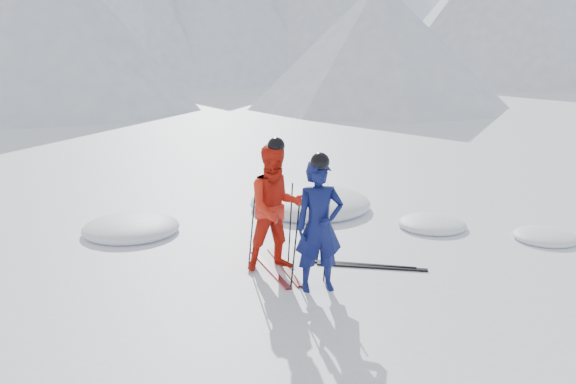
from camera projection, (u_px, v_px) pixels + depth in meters
name	position (u px, v px, depth m)	size (l,w,h in m)	color
ground	(405.00, 251.00, 10.20)	(160.00, 160.00, 0.00)	white
skier_blue	(319.00, 226.00, 8.41)	(0.68, 0.44, 1.86)	#0C144C
skier_red	(276.00, 208.00, 9.18)	(0.94, 0.73, 1.94)	red
pole_blue_left	(295.00, 247.00, 8.50)	(0.02, 0.02, 1.24)	black
pole_blue_right	(326.00, 240.00, 8.81)	(0.02, 0.02, 1.24)	black
pole_red_left	(252.00, 226.00, 9.36)	(0.02, 0.02, 1.29)	black
pole_red_right	(290.00, 223.00, 9.51)	(0.02, 0.02, 1.29)	black
ski_worn_left	(270.00, 269.00, 9.36)	(0.09, 1.70, 0.03)	black
ski_worn_right	(284.00, 266.00, 9.46)	(0.09, 1.70, 0.03)	black
ski_loose_a	(361.00, 265.00, 9.52)	(0.09, 1.70, 0.03)	black
ski_loose_b	(372.00, 267.00, 9.43)	(0.09, 1.70, 0.03)	black
snow_lumps	(295.00, 216.00, 12.21)	(8.04, 5.37, 0.55)	white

